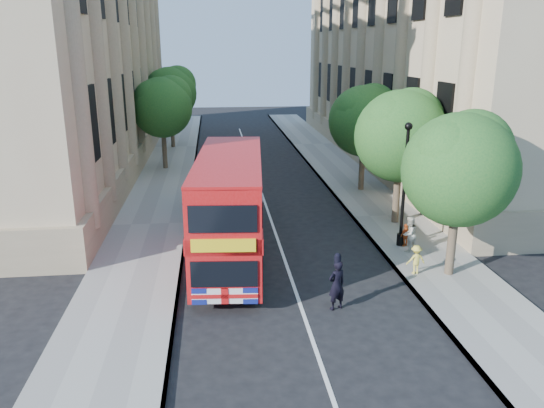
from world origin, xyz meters
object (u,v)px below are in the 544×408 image
object	(u,v)px
police_constable	(337,285)
woman_pedestrian	(409,234)
double_decker_bus	(230,206)
box_van	(231,183)
lamp_post	(404,190)

from	to	relation	value
police_constable	woman_pedestrian	bearing A→B (deg)	-155.14
double_decker_bus	box_van	xyz separation A→B (m)	(0.24, 6.48, -0.76)
lamp_post	box_van	world-z (taller)	lamp_post
box_van	woman_pedestrian	distance (m)	9.55
woman_pedestrian	police_constable	bearing A→B (deg)	12.64
double_decker_bus	woman_pedestrian	world-z (taller)	double_decker_bus
lamp_post	woman_pedestrian	bearing A→B (deg)	-81.92
lamp_post	double_decker_bus	bearing A→B (deg)	-174.62
lamp_post	box_van	distance (m)	9.05
box_van	police_constable	distance (m)	11.23
lamp_post	woman_pedestrian	xyz separation A→B (m)	(0.10, -0.68, -1.66)
police_constable	woman_pedestrian	size ratio (longest dim) A/B	1.14
box_van	woman_pedestrian	bearing A→B (deg)	-46.01
box_van	police_constable	world-z (taller)	box_van
double_decker_bus	police_constable	distance (m)	5.58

